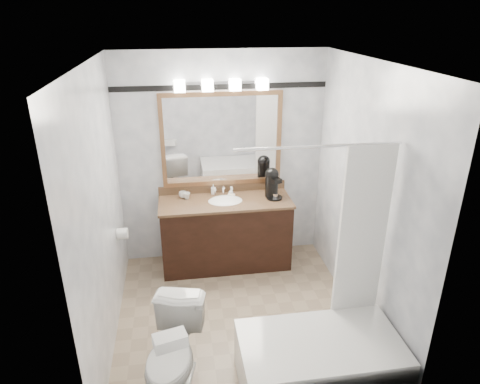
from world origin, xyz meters
name	(u,v)px	position (x,y,z in m)	size (l,w,h in m)	color
room	(238,206)	(0.00, 0.00, 1.25)	(2.42, 2.62, 2.52)	gray
vanity	(226,232)	(0.00, 1.02, 0.44)	(1.53, 0.58, 0.97)	black
mirror	(222,140)	(0.00, 1.28, 1.50)	(1.40, 0.04, 1.10)	#926642
vanity_light_bar	(221,85)	(0.00, 1.23, 2.13)	(1.02, 0.14, 0.12)	silver
accent_stripe	(221,87)	(0.00, 1.29, 2.10)	(2.40, 0.01, 0.06)	black
bathtub	(321,355)	(0.55, -0.90, 0.28)	(1.30, 0.75, 1.96)	white
tp_roll	(122,234)	(-1.14, 0.66, 0.70)	(0.12, 0.12, 0.11)	white
toilet	(174,354)	(-0.64, -0.81, 0.37)	(0.42, 0.73, 0.75)	white
tissue_box	(170,341)	(-0.64, -1.12, 0.79)	(0.23, 0.12, 0.09)	white
coffee_maker	(272,182)	(0.55, 1.04, 1.03)	(0.20, 0.23, 0.36)	black
cup_left	(183,195)	(-0.48, 1.18, 0.89)	(0.09, 0.09, 0.07)	white
cup_right	(187,196)	(-0.44, 1.14, 0.89)	(0.08, 0.08, 0.07)	white
soap_bottle_a	(213,189)	(-0.12, 1.23, 0.91)	(0.05, 0.05, 0.12)	white
soap_bottle_b	(231,192)	(0.09, 1.18, 0.89)	(0.06, 0.06, 0.07)	white
soap_bar	(231,195)	(0.09, 1.13, 0.86)	(0.08, 0.05, 0.02)	beige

